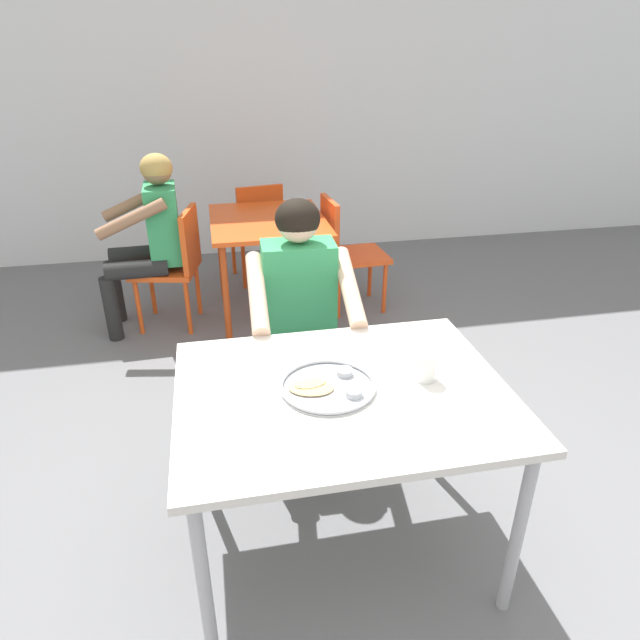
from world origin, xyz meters
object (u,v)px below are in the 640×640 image
Objects in this scene: drinking_cup at (426,365)px; patron_background at (150,228)px; chair_red_right at (345,248)px; chair_foreground at (296,330)px; diner_foreground at (302,308)px; chair_red_far at (257,225)px; thali_tray at (328,386)px; table_foreground at (342,406)px; table_background_red at (268,231)px; chair_red_left at (176,260)px.

drinking_cup is 0.09× the size of patron_background.
chair_foreground is at bearing -114.35° from chair_red_right.
drinking_cup is at bearing -65.95° from diner_foreground.
diner_foreground is at bearing -89.59° from chair_red_far.
drinking_cup is at bearing -1.17° from thali_tray.
chair_red_far reaches higher than table_foreground.
chair_red_right is (0.56, 0.01, -0.17)m from table_background_red.
drinking_cup is 0.12× the size of chair_foreground.
drinking_cup reaches higher than chair_red_far.
thali_tray is 0.28× the size of patron_background.
chair_foreground is at bearing 108.60° from drinking_cup.
diner_foreground is 1.45× the size of chair_red_far.
table_background_red is 0.77× the size of patron_background.
diner_foreground is (0.03, 0.72, -0.04)m from thali_tray.
diner_foreground reaches higher than table_background_red.
table_background_red is (0.04, 2.16, -0.11)m from thali_tray.
table_foreground is at bearing -16.02° from thali_tray.
drinking_cup is 0.13× the size of chair_red_far.
table_foreground is 1.37× the size of chair_red_far.
diner_foreground is 1.45× the size of chair_red_left.
chair_red_far is at bearing 90.41° from diner_foreground.
table_background_red is at bearing 90.01° from chair_foreground.
chair_foreground is (-0.32, 0.95, -0.31)m from drinking_cup.
drinking_cup is 2.87m from chair_red_far.
chair_red_far is 1.04m from patron_background.
patron_background is at bearing -139.11° from chair_red_far.
chair_foreground is 0.31m from diner_foreground.
table_background_red is at bearing 1.38° from chair_red_left.
diner_foreground reaches higher than chair_red_left.
diner_foreground is at bearing -91.64° from chair_foreground.
chair_red_far is (-0.02, 1.89, -0.00)m from chair_foreground.
diner_foreground is 1.31× the size of table_background_red.
thali_tray is at bearing -92.19° from chair_foreground.
patron_background reaches higher than chair_red_right.
patron_background reaches higher than thali_tray.
drinking_cup is 2.38m from chair_red_left.
patron_background reaches higher than chair_red_left.
drinking_cup is at bearing -81.64° from table_background_red.
chair_red_far is at bearing 47.38° from chair_red_left.
chair_red_left is at bearing 105.87° from thali_tray.
thali_tray is 0.40× the size of chair_foreground.
drinking_cup is 2.20m from table_background_red.
table_background_red is (-0.02, 2.18, -0.03)m from table_foreground.
thali_tray is at bearing -92.35° from diner_foreground.
table_foreground is 1.36× the size of chair_red_right.
chair_red_right is 1.01× the size of chair_red_far.
table_background_red is 1.11× the size of chair_red_left.
chair_foreground is 1.00× the size of chair_red_right.
table_background_red is at bearing 98.36° from drinking_cup.
table_foreground is at bearing -89.59° from table_background_red.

